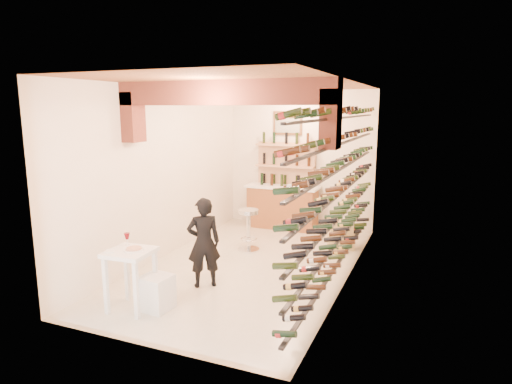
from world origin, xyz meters
TOP-DOWN VIEW (x-y plane):
  - ground at (0.00, 0.00)m, footprint 6.00×6.00m
  - room_shell at (0.00, -0.26)m, footprint 3.52×6.02m
  - wine_rack at (1.53, 0.00)m, footprint 0.32×5.70m
  - back_counter at (-0.30, 2.65)m, footprint 1.70×0.62m
  - back_shelving at (-0.30, 2.89)m, footprint 1.40×0.31m
  - tasting_table at (-0.84, -2.24)m, footprint 0.63×0.63m
  - white_stool at (-0.52, -2.11)m, footprint 0.43×0.43m
  - person at (-0.30, -1.12)m, footprint 0.63×0.59m
  - chrome_barstool at (-0.36, 0.79)m, footprint 0.43×0.43m
  - crate_lower at (1.31, 1.61)m, footprint 0.60×0.50m
  - crate_upper at (1.31, 1.61)m, footprint 0.53×0.44m

SIDE VIEW (x-z plane):
  - ground at x=0.00m, z-range 0.00..0.00m
  - crate_lower at x=1.31m, z-range 0.00..0.31m
  - white_stool at x=-0.52m, z-range 0.00..0.49m
  - crate_upper at x=1.31m, z-range 0.31..0.57m
  - chrome_barstool at x=-0.36m, z-range 0.07..0.90m
  - back_counter at x=-0.30m, z-range -0.11..1.18m
  - tasting_table at x=-0.84m, z-range 0.19..1.24m
  - person at x=-0.30m, z-range 0.00..1.44m
  - back_shelving at x=-0.30m, z-range -0.19..2.53m
  - wine_rack at x=1.53m, z-range 0.27..2.83m
  - room_shell at x=0.00m, z-range 0.65..3.86m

